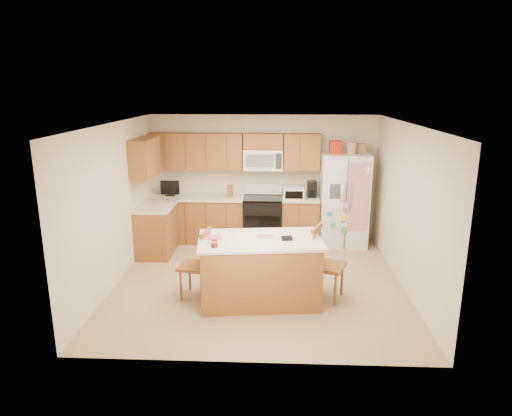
{
  "coord_description": "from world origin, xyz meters",
  "views": [
    {
      "loc": [
        0.26,
        -6.79,
        3.03
      ],
      "look_at": [
        -0.06,
        0.35,
        1.12
      ],
      "focal_mm": 32.0,
      "sensor_mm": 36.0,
      "label": 1
    }
  ],
  "objects_px": {
    "island": "(260,270)",
    "windsor_chair_back": "(268,256)",
    "refrigerator": "(344,199)",
    "windsor_chair_left": "(197,265)",
    "windsor_chair_right": "(326,265)",
    "stove": "(263,219)"
  },
  "relations": [
    {
      "from": "island",
      "to": "windsor_chair_left",
      "type": "height_order",
      "value": "same"
    },
    {
      "from": "island",
      "to": "windsor_chair_back",
      "type": "xyz_separation_m",
      "value": [
        0.11,
        0.66,
        -0.04
      ]
    },
    {
      "from": "refrigerator",
      "to": "windsor_chair_left",
      "type": "relative_size",
      "value": 1.96
    },
    {
      "from": "refrigerator",
      "to": "stove",
      "type": "bearing_deg",
      "value": 177.7
    },
    {
      "from": "island",
      "to": "windsor_chair_back",
      "type": "height_order",
      "value": "island"
    },
    {
      "from": "stove",
      "to": "island",
      "type": "xyz_separation_m",
      "value": [
        0.04,
        -2.62,
        0.0
      ]
    },
    {
      "from": "windsor_chair_left",
      "to": "windsor_chair_right",
      "type": "xyz_separation_m",
      "value": [
        1.9,
        0.04,
        0.02
      ]
    },
    {
      "from": "refrigerator",
      "to": "island",
      "type": "bearing_deg",
      "value": -120.93
    },
    {
      "from": "windsor_chair_left",
      "to": "windsor_chair_right",
      "type": "height_order",
      "value": "windsor_chair_right"
    },
    {
      "from": "stove",
      "to": "windsor_chair_right",
      "type": "xyz_separation_m",
      "value": [
        1.0,
        -2.49,
        0.04
      ]
    },
    {
      "from": "stove",
      "to": "windsor_chair_left",
      "type": "bearing_deg",
      "value": -109.44
    },
    {
      "from": "windsor_chair_right",
      "to": "windsor_chair_back",
      "type": "bearing_deg",
      "value": 148.27
    },
    {
      "from": "island",
      "to": "windsor_chair_left",
      "type": "relative_size",
      "value": 1.76
    },
    {
      "from": "windsor_chair_right",
      "to": "refrigerator",
      "type": "bearing_deg",
      "value": 76.86
    },
    {
      "from": "stove",
      "to": "windsor_chair_back",
      "type": "bearing_deg",
      "value": -85.67
    },
    {
      "from": "windsor_chair_left",
      "to": "windsor_chair_back",
      "type": "distance_m",
      "value": 1.19
    },
    {
      "from": "stove",
      "to": "windsor_chair_right",
      "type": "height_order",
      "value": "stove"
    },
    {
      "from": "island",
      "to": "windsor_chair_right",
      "type": "relative_size",
      "value": 1.69
    },
    {
      "from": "stove",
      "to": "windsor_chair_back",
      "type": "distance_m",
      "value": 1.97
    },
    {
      "from": "windsor_chair_left",
      "to": "windsor_chair_back",
      "type": "bearing_deg",
      "value": 28.72
    },
    {
      "from": "windsor_chair_back",
      "to": "windsor_chair_left",
      "type": "bearing_deg",
      "value": -151.28
    },
    {
      "from": "refrigerator",
      "to": "windsor_chair_right",
      "type": "xyz_separation_m",
      "value": [
        -0.57,
        -2.43,
        -0.41
      ]
    }
  ]
}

